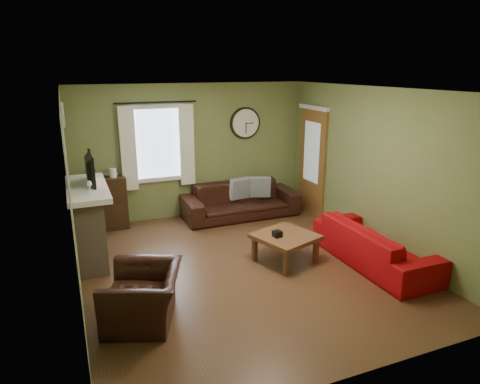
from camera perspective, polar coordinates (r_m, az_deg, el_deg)
name	(u,v)px	position (r m, az deg, el deg)	size (l,w,h in m)	color
floor	(244,266)	(6.54, 0.52, -9.88)	(4.60, 5.20, 0.00)	#50331F
ceiling	(244,89)	(5.87, 0.59, 13.51)	(4.60, 5.20, 0.00)	white
wall_left	(71,202)	(5.64, -21.55, -1.23)	(0.00, 5.20, 2.60)	olive
wall_right	(375,169)	(7.26, 17.56, 2.92)	(0.00, 5.20, 2.60)	olive
wall_back	(193,151)	(8.47, -6.30, 5.44)	(4.60, 0.00, 2.60)	olive
wall_front	(358,255)	(3.95, 15.48, -8.06)	(4.60, 0.00, 2.60)	olive
fireplace	(89,226)	(6.96, -19.52, -4.27)	(0.40, 1.40, 1.10)	tan
firebox	(103,239)	(7.06, -17.78, -6.00)	(0.04, 0.60, 0.55)	black
mantel	(87,189)	(6.79, -19.73, 0.43)	(0.58, 1.60, 0.08)	white
tv	(86,172)	(6.88, -19.81, 2.47)	(0.60, 0.08, 0.35)	black
tv_screen	(92,168)	(6.87, -19.19, 3.00)	(0.02, 0.62, 0.36)	#994C3F
medallion_left	(63,117)	(6.24, -22.48, 9.24)	(0.28, 0.28, 0.03)	white
medallion_mid	(63,114)	(6.59, -22.51, 9.55)	(0.28, 0.28, 0.03)	white
medallion_right	(63,112)	(6.94, -22.54, 9.83)	(0.28, 0.28, 0.03)	white
window_pane	(157,144)	(8.26, -11.00, 6.36)	(1.00, 0.02, 1.30)	silver
curtain_rod	(156,102)	(8.07, -11.15, 11.64)	(0.03, 0.03, 1.50)	black
curtain_left	(128,149)	(8.08, -14.67, 5.55)	(0.28, 0.04, 1.55)	white
curtain_right	(187,145)	(8.29, -7.10, 6.23)	(0.28, 0.04, 1.55)	white
wall_clock	(246,123)	(8.71, 0.74, 9.16)	(0.64, 0.06, 0.64)	white
door	(312,162)	(8.76, 9.62, 3.99)	(0.05, 0.90, 2.10)	brown
bookshelf	(104,204)	(8.19, -17.70, -1.52)	(0.82, 0.35, 0.97)	#301E10
book	(107,177)	(8.18, -17.28, 1.97)	(0.18, 0.24, 0.02)	brown
sofa_brown	(241,200)	(8.52, 0.07, -1.10)	(2.29, 0.89, 0.67)	black
pillow_left	(240,189)	(8.55, -0.02, 0.47)	(0.42, 0.13, 0.42)	gray
pillow_right	(260,187)	(8.67, 2.72, 0.68)	(0.41, 0.12, 0.41)	gray
sofa_red	(374,244)	(6.82, 17.43, -6.69)	(2.13, 0.83, 0.62)	#95060A
armchair	(143,296)	(5.27, -12.77, -13.37)	(0.97, 0.84, 0.63)	black
coffee_table	(285,248)	(6.64, 6.04, -7.44)	(0.83, 0.83, 0.44)	brown
tissue_box	(277,239)	(6.49, 4.97, -6.30)	(0.12, 0.12, 0.09)	black
wine_glass_a	(90,189)	(6.23, -19.39, 0.37)	(0.07, 0.07, 0.19)	white
wine_glass_b	(89,187)	(6.33, -19.44, 0.58)	(0.06, 0.06, 0.18)	white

